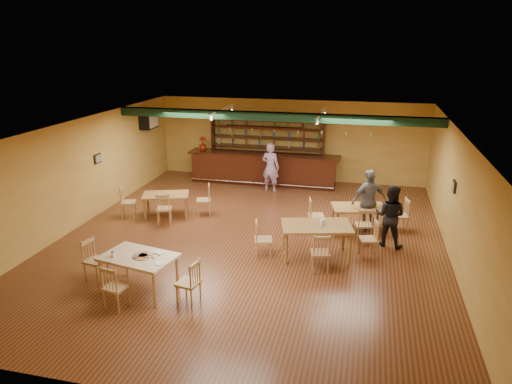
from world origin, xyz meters
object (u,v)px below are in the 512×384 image
(dining_table_b, at_px, (358,219))
(patron_bar, at_px, (271,167))
(dining_table_a, at_px, (166,205))
(dining_table_d, at_px, (316,241))
(bar_counter, at_px, (263,169))
(patron_right_a, at_px, (390,216))
(near_table, at_px, (140,273))

(dining_table_b, distance_m, patron_bar, 4.38)
(dining_table_a, bearing_deg, dining_table_d, -39.43)
(dining_table_a, bearing_deg, bar_counter, 43.41)
(dining_table_a, height_order, patron_right_a, patron_right_a)
(near_table, bearing_deg, patron_right_a, 46.35)
(patron_bar, bearing_deg, dining_table_b, 146.86)
(dining_table_b, xyz_separation_m, dining_table_d, (-0.94, -1.91, 0.06))
(patron_right_a, bearing_deg, bar_counter, -30.84)
(dining_table_d, distance_m, near_table, 4.25)
(dining_table_a, distance_m, dining_table_d, 5.06)
(dining_table_d, xyz_separation_m, patron_right_a, (1.74, 1.11, 0.39))
(dining_table_a, distance_m, patron_bar, 4.08)
(dining_table_d, height_order, patron_right_a, patron_right_a)
(patron_bar, bearing_deg, near_table, 91.61)
(bar_counter, distance_m, near_table, 8.33)
(bar_counter, distance_m, dining_table_b, 5.25)
(dining_table_a, xyz_separation_m, dining_table_b, (5.67, 0.10, 0.02))
(dining_table_b, height_order, dining_table_d, dining_table_d)
(dining_table_b, bearing_deg, bar_counter, 118.90)
(dining_table_b, height_order, near_table, near_table)
(near_table, xyz_separation_m, patron_bar, (1.24, 7.47, 0.46))
(dining_table_b, height_order, patron_right_a, patron_right_a)
(near_table, bearing_deg, bar_counter, 95.65)
(dining_table_a, distance_m, dining_table_b, 5.67)
(bar_counter, xyz_separation_m, dining_table_a, (-2.11, -3.96, -0.23))
(near_table, relative_size, patron_right_a, 0.93)
(near_table, distance_m, patron_bar, 7.59)
(patron_bar, xyz_separation_m, patron_right_a, (3.92, -3.83, -0.05))
(dining_table_d, height_order, near_table, dining_table_d)
(bar_counter, height_order, dining_table_d, bar_counter)
(patron_right_a, bearing_deg, dining_table_d, 48.57)
(bar_counter, bearing_deg, dining_table_b, -47.30)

